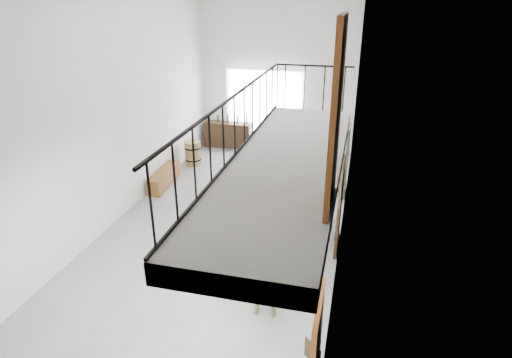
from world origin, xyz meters
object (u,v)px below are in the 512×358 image
(tasting_table, at_px, (273,230))
(side_bench, at_px, (164,178))
(serving_counter, at_px, (228,135))
(bicycle_near, at_px, (271,140))
(bench_inner, at_px, (243,247))
(host_standing, at_px, (266,272))
(oak_barrel, at_px, (193,153))

(tasting_table, distance_m, side_bench, 4.93)
(serving_counter, height_order, bicycle_near, bicycle_near)
(bench_inner, height_order, host_standing, host_standing)
(side_bench, relative_size, oak_barrel, 2.13)
(bench_inner, bearing_deg, oak_barrel, 125.86)
(tasting_table, distance_m, bicycle_near, 6.64)
(oak_barrel, relative_size, serving_counter, 0.46)
(bicycle_near, bearing_deg, tasting_table, -163.69)
(bicycle_near, bearing_deg, host_standing, -164.58)
(host_standing, bearing_deg, bench_inner, 110.75)
(serving_counter, bearing_deg, bench_inner, -70.34)
(bench_inner, xyz_separation_m, oak_barrel, (-3.04, 4.77, 0.19))
(tasting_table, distance_m, oak_barrel, 6.04)
(oak_barrel, height_order, host_standing, host_standing)
(serving_counter, height_order, host_standing, host_standing)
(serving_counter, bearing_deg, tasting_table, -65.63)
(serving_counter, distance_m, bicycle_near, 1.72)
(tasting_table, xyz_separation_m, bench_inner, (-0.65, -0.01, -0.50))
(bicycle_near, bearing_deg, bench_inner, -169.29)
(host_standing, bearing_deg, tasting_table, 90.81)
(oak_barrel, bearing_deg, bicycle_near, 37.07)
(side_bench, relative_size, serving_counter, 0.98)
(bench_inner, xyz_separation_m, host_standing, (0.89, -1.67, 0.65))
(oak_barrel, height_order, serving_counter, serving_counter)
(oak_barrel, relative_size, host_standing, 0.47)
(serving_counter, bearing_deg, side_bench, -101.89)
(tasting_table, xyz_separation_m, host_standing, (0.23, -1.68, 0.15))
(bicycle_near, bearing_deg, serving_counter, 83.79)
(tasting_table, height_order, host_standing, host_standing)
(oak_barrel, xyz_separation_m, bicycle_near, (2.28, 1.72, 0.08))
(tasting_table, xyz_separation_m, bicycle_near, (-1.42, 6.49, -0.22))
(host_standing, bearing_deg, oak_barrel, 114.22)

